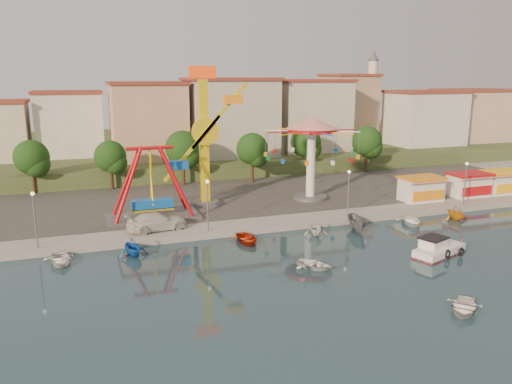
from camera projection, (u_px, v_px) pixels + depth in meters
name	position (u px, v px, depth m)	size (l,w,h in m)	color
ground	(340.00, 272.00, 41.47)	(200.00, 200.00, 0.00)	#162E3C
quay_deck	(188.00, 158.00, 98.44)	(200.00, 100.00, 0.60)	#9E998E
asphalt_pad	(235.00, 190.00, 68.93)	(90.00, 28.00, 0.01)	#4C4944
hill_terrace	(183.00, 148.00, 102.77)	(200.00, 60.00, 3.00)	#384C26
pirate_ship_ride	(151.00, 184.00, 54.48)	(10.00, 5.00, 8.00)	#59595E
kamikaze_tower	(207.00, 141.00, 59.20)	(6.98, 3.10, 16.50)	#59595E
wave_swinger	(311.00, 140.00, 62.25)	(11.60, 11.60, 10.40)	#59595E
booth_left	(421.00, 189.00, 62.68)	(5.40, 3.78, 3.08)	white
booth_mid	(469.00, 184.00, 65.07)	(5.40, 3.78, 3.08)	white
booth_right	(502.00, 182.00, 66.81)	(5.40, 3.78, 3.08)	white
lamp_post_0	(35.00, 222.00, 45.03)	(0.14, 0.14, 5.00)	#59595E
lamp_post_1	(208.00, 207.00, 50.16)	(0.14, 0.14, 5.00)	#59595E
lamp_post_2	(348.00, 195.00, 55.29)	(0.14, 0.14, 5.00)	#59595E
lamp_post_3	(465.00, 185.00, 60.42)	(0.14, 0.14, 5.00)	#59595E
tree_0	(31.00, 157.00, 65.91)	(4.60, 4.60, 7.19)	#382314
tree_1	(110.00, 156.00, 68.51)	(4.35, 4.35, 6.80)	#382314
tree_2	(183.00, 148.00, 71.15)	(5.02, 5.02, 7.85)	#382314
tree_3	(252.00, 149.00, 73.11)	(4.68, 4.68, 7.32)	#382314
tree_4	(306.00, 142.00, 79.03)	(4.86, 4.86, 7.60)	#382314
tree_5	(367.00, 141.00, 80.57)	(4.83, 4.83, 7.54)	#382314
building_1	(69.00, 131.00, 80.25)	(12.33, 9.01, 8.63)	silver
building_2	(151.00, 121.00, 84.70)	(11.95, 9.28, 11.23)	tan
building_3	(234.00, 126.00, 86.45)	(12.59, 10.50, 9.20)	beige
building_4	(297.00, 122.00, 93.89)	(10.75, 9.23, 9.24)	beige
building_5	(365.00, 115.00, 96.21)	(12.77, 10.96, 11.21)	tan
building_6	(421.00, 112.00, 98.43)	(8.23, 8.98, 12.36)	silver
building_7	(452.00, 117.00, 107.18)	(11.59, 10.93, 8.76)	beige
minaret	(372.00, 94.00, 99.86)	(2.80, 2.80, 18.00)	silver
cabin_motorboat	(438.00, 250.00, 45.29)	(5.87, 3.83, 1.93)	white
rowboat_a	(314.00, 265.00, 42.27)	(2.29, 3.20, 0.66)	white
rowboat_b	(463.00, 307.00, 34.42)	(2.52, 3.54, 0.73)	silver
van	(157.00, 222.00, 50.78)	(2.48, 6.09, 1.77)	silver
moored_boat_0	(60.00, 259.00, 43.33)	(2.58, 3.62, 0.75)	white
moored_boat_1	(132.00, 247.00, 45.21)	(2.71, 3.15, 1.66)	#1455B1
moored_boat_3	(247.00, 239.00, 48.81)	(2.68, 3.75, 0.78)	#AF250E
moored_boat_4	(316.00, 228.00, 51.11)	(2.45, 2.84, 1.49)	silver
moored_boat_5	(357.00, 223.00, 52.66)	(1.50, 3.98, 1.54)	slate
moored_boat_6	(411.00, 221.00, 54.94)	(2.69, 3.77, 0.78)	white
moored_boat_7	(456.00, 212.00, 56.76)	(2.63, 3.04, 1.60)	orange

